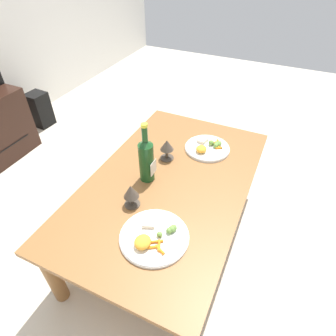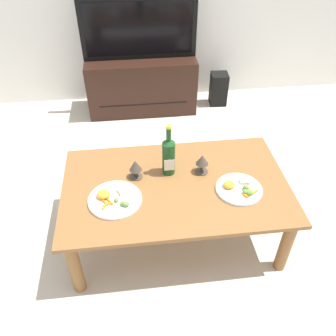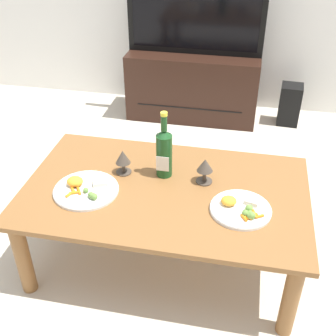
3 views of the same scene
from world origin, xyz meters
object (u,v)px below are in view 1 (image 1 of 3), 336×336
Objects in this scene: dining_table at (169,190)px; floor_speaker at (40,110)px; goblet_left at (131,193)px; goblet_right at (167,146)px; dinner_plate_right at (208,147)px; dinner_plate_left at (154,236)px; wine_bottle at (146,159)px.

floor_speaker is (0.65, 1.62, -0.21)m from dining_table.
dining_table is 10.57× the size of goblet_left.
goblet_right is 0.27m from dinner_plate_right.
dinner_plate_right is (0.70, -0.00, 0.00)m from dinner_plate_left.
goblet_right is (0.20, -0.02, -0.05)m from wine_bottle.
dining_table reaches higher than floor_speaker.
goblet_right reaches higher than dining_table.
wine_bottle is 0.40m from dinner_plate_left.
dinner_plate_right is (0.35, -0.09, 0.08)m from dining_table.
dinner_plate_left is 0.70m from dinner_plate_right.
floor_speaker is 1.64m from goblet_right.
dinner_plate_left is at bearing 179.79° from dinner_plate_right.
floor_speaker is 2.54× the size of goblet_right.
wine_bottle is at bearing 31.89° from dinner_plate_left.
dinner_plate_right reaches higher than floor_speaker.
dining_table is 3.92× the size of wine_bottle.
wine_bottle reaches higher than dinner_plate_left.
wine_bottle reaches higher than dinner_plate_right.
dinner_plate_right is at bearing -0.21° from dinner_plate_left.
wine_bottle is at bearing 173.46° from goblet_right.
goblet_left is at bearing 157.98° from dining_table.
dining_table is at bearing 165.28° from dinner_plate_right.
dinner_plate_left is at bearing -148.11° from wine_bottle.
goblet_right reaches higher than goblet_left.
wine_bottle reaches higher than floor_speaker.
dining_table is at bearing 14.24° from dinner_plate_left.
floor_speaker is at bearing 72.36° from goblet_right.
dining_table is 0.24m from goblet_right.
goblet_left is (-0.20, -0.02, -0.05)m from wine_bottle.
floor_speaker is at bearing 59.48° from dinner_plate_left.
dinner_plate_left is at bearing -165.76° from dining_table.
goblet_right is at bearing -6.54° from wine_bottle.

